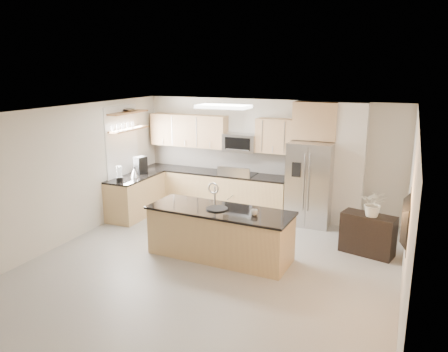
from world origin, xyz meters
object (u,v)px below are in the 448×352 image
at_px(refrigerator, 310,183).
at_px(television, 401,219).
at_px(island, 220,233).
at_px(bowl, 129,110).
at_px(flower_vase, 375,197).
at_px(range, 238,193).
at_px(microwave, 241,143).
at_px(coffee_maker, 140,165).
at_px(credenza, 368,234).
at_px(blender, 119,175).
at_px(cup, 254,212).
at_px(platter, 217,209).
at_px(kettle, 134,172).

relative_size(refrigerator, television, 1.65).
relative_size(refrigerator, island, 0.69).
bearing_deg(bowl, television, -21.02).
distance_m(bowl, flower_vase, 5.46).
bearing_deg(range, microwave, 90.00).
relative_size(coffee_maker, bowl, 1.21).
bearing_deg(range, credenza, -22.45).
bearing_deg(blender, island, -16.03).
xyz_separation_m(credenza, bowl, (-5.23, 0.33, 2.01)).
distance_m(island, bowl, 3.74).
bearing_deg(cup, island, 174.92).
relative_size(refrigerator, bowl, 5.55).
distance_m(island, blender, 2.84).
bearing_deg(coffee_maker, blender, -88.61).
xyz_separation_m(flower_vase, television, (0.46, -1.82, 0.25)).
bearing_deg(credenza, bowl, -169.46).
height_order(microwave, island, microwave).
relative_size(range, island, 0.44).
xyz_separation_m(refrigerator, credenza, (1.32, -1.19, -0.52)).
bearing_deg(platter, island, 19.02).
bearing_deg(microwave, bowl, -155.38).
bearing_deg(bowl, blender, -76.24).
relative_size(microwave, television, 0.71).
xyz_separation_m(microwave, kettle, (-2.03, -1.28, -0.60)).
bearing_deg(island, television, -11.63).
xyz_separation_m(island, flower_vase, (2.46, 1.08, 0.66)).
relative_size(range, platter, 3.02).
height_order(cup, kettle, kettle).
bearing_deg(refrigerator, flower_vase, -42.20).
xyz_separation_m(range, microwave, (0.00, 0.12, 1.16)).
bearing_deg(microwave, cup, -64.23).
bearing_deg(platter, microwave, 102.09).
distance_m(island, platter, 0.45).
bearing_deg(flower_vase, range, 156.83).
relative_size(range, blender, 3.37).
bearing_deg(flower_vase, microwave, 154.89).
height_order(range, cup, range).
relative_size(blender, television, 0.31).
distance_m(range, island, 2.46).
height_order(coffee_maker, bowl, bowl).
relative_size(blender, flower_vase, 0.47).
height_order(cup, coffee_maker, coffee_maker).
relative_size(range, bowl, 3.55).
xyz_separation_m(microwave, blender, (-2.07, -1.75, -0.56)).
bearing_deg(television, blender, 74.98).
distance_m(microwave, blender, 2.77).
xyz_separation_m(bowl, television, (5.76, -2.21, -1.03)).
relative_size(microwave, coffee_maker, 1.96).
distance_m(microwave, credenza, 3.51).
bearing_deg(range, bowl, -158.05).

